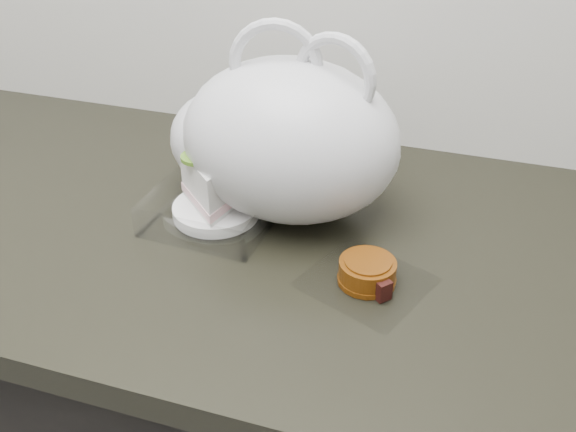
# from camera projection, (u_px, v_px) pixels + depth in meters

# --- Properties ---
(counter) EXTENTS (2.04, 0.64, 0.90)m
(counter) POSITION_uv_depth(u_px,v_px,m) (206.00, 417.00, 1.18)
(counter) COLOR black
(counter) RESTS_ON ground
(cake_tray) EXTENTS (0.18, 0.18, 0.13)m
(cake_tray) POSITION_uv_depth(u_px,v_px,m) (215.00, 197.00, 0.90)
(cake_tray) COLOR white
(cake_tray) RESTS_ON counter
(mooncake_wrap) EXTENTS (0.18, 0.18, 0.03)m
(mooncake_wrap) POSITION_uv_depth(u_px,v_px,m) (368.00, 274.00, 0.79)
(mooncake_wrap) COLOR white
(mooncake_wrap) RESTS_ON counter
(plastic_bag) EXTENTS (0.34, 0.24, 0.28)m
(plastic_bag) POSITION_uv_depth(u_px,v_px,m) (278.00, 139.00, 0.89)
(plastic_bag) COLOR white
(plastic_bag) RESTS_ON counter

